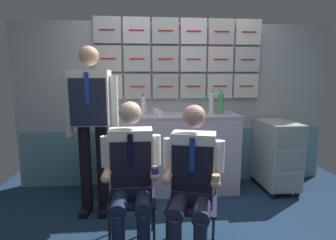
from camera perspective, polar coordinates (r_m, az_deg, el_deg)
The scene contains 15 objects.
galley_bulkhead at distance 3.54m, azimuth 2.00°, elevation 4.20°, with size 4.20×0.14×2.20m.
galley_counter at distance 3.38m, azimuth 0.46°, elevation -7.16°, with size 1.73×0.53×1.00m.
service_trolley at distance 3.70m, azimuth 22.55°, elevation -6.70°, with size 0.40×0.65×0.90m.
folding_chair_left at distance 2.44m, azimuth -7.80°, elevation -13.73°, with size 0.40×0.41×0.83m.
crew_member_left at distance 2.22m, azimuth -8.03°, elevation -10.96°, with size 0.51×0.62×1.27m.
folding_chair_right at distance 2.35m, azimuth 5.63°, elevation -14.70°, with size 0.50×0.50×0.83m.
crew_member_right at distance 2.13m, azimuth 5.29°, elevation -12.18°, with size 0.52×0.67×1.25m.
crew_member_standing at distance 2.81m, azimuth -16.32°, elevation 0.99°, with size 0.55×0.29×1.77m.
water_bottle_short at distance 3.36m, azimuth 11.43°, elevation 3.72°, with size 0.07×0.07×0.30m.
water_bottle_clear at distance 3.26m, azimuth -5.35°, elevation 3.24°, with size 0.06×0.06×0.25m.
water_bottle_tall at distance 3.35m, azimuth 9.44°, elevation 3.69°, with size 0.06×0.06×0.29m.
paper_cup_tan at distance 3.39m, azimuth -2.65°, elevation 2.09°, with size 0.08×0.08×0.06m.
coffee_cup_spare at distance 3.16m, azimuth -1.71°, elevation 1.53°, with size 0.06×0.06×0.06m.
espresso_cup_small at distance 3.43m, azimuth -10.51°, elevation 2.11°, with size 0.07×0.07×0.07m.
snack_banana at distance 3.38m, azimuth 6.13°, elevation 1.80°, with size 0.17×0.10×0.04m.
Camera 1 is at (-0.45, -2.13, 1.48)m, focal length 27.96 mm.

